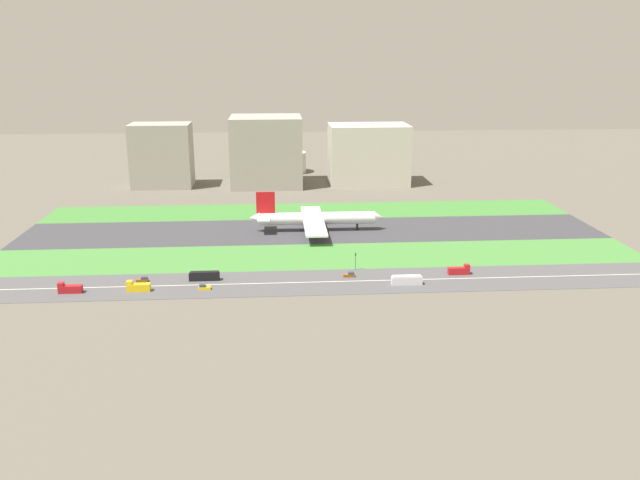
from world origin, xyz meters
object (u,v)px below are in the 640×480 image
car_0 (204,287)px  bus_1 (204,276)px  fuel_tank_west (289,162)px  office_tower (368,154)px  car_2 (143,280)px  traffic_light (356,260)px  bus_0 (407,280)px  truck_2 (138,287)px  car_1 (349,275)px  terminal_building (162,155)px  airliner (314,218)px  hangar_building (266,151)px  truck_0 (70,289)px  truck_1 (459,270)px

car_0 → bus_1: bearing=-85.2°
fuel_tank_west → office_tower: bearing=-41.5°
car_2 → fuel_tank_west: bearing=74.8°
traffic_light → fuel_tank_west: 220.04m
bus_0 → truck_2: bearing=0.0°
car_1 → truck_2: truck_2 is taller
truck_2 → office_tower: bearing=-120.3°
car_0 → fuel_tank_west: bearing=-99.0°
car_1 → terminal_building: terminal_building is taller
bus_0 → bus_1: (-76.54, 10.00, 0.00)m
truck_2 → bus_1: bearing=-156.7°
airliner → truck_2: bearing=-131.7°
airliner → car_2: size_ratio=14.77×
bus_1 → car_0: 10.08m
airliner → car_0: 90.46m
traffic_light → terminal_building: terminal_building is taller
truck_2 → hangar_building: (45.73, 192.00, 20.55)m
bus_1 → terminal_building: size_ratio=0.29×
office_tower → car_0: bearing=-114.7°
truck_0 → fuel_tank_west: 252.13m
truck_1 → fuel_tank_west: fuel_tank_west is taller
car_1 → car_2: bearing=180.0°
terminal_building → truck_1: bearing=-51.7°
bus_0 → traffic_light: traffic_light is taller
truck_2 → hangar_building: 198.44m
car_2 → car_1: bearing=0.0°
car_1 → hangar_building: (-33.44, 182.00, 21.30)m
bus_0 → traffic_light: size_ratio=1.61×
car_2 → traffic_light: traffic_light is taller
truck_2 → fuel_tank_west: fuel_tank_west is taller
bus_0 → terminal_building: terminal_building is taller
airliner → truck_2: size_ratio=7.74×
truck_1 → car_0: size_ratio=1.91×
airliner → bus_1: airliner is taller
car_0 → terminal_building: (-45.01, 192.00, 19.28)m
truck_1 → hangar_building: bearing=112.9°
bus_1 → office_tower: bearing=63.9°
car_2 → fuel_tank_west: fuel_tank_west is taller
truck_2 → bus_1: size_ratio=0.72×
car_2 → truck_1: size_ratio=0.52×
bus_1 → truck_0: bearing=-168.1°
car_1 → office_tower: size_ratio=0.09×
truck_0 → traffic_light: bearing=-170.4°
traffic_light → fuel_tank_west: bearing=95.5°
bus_1 → car_0: (0.84, -10.00, -0.90)m
car_2 → truck_1: truck_1 is taller
car_2 → bus_1: size_ratio=0.38×
car_0 → airliner: bearing=-120.3°
car_1 → car_2: size_ratio=1.00×
truck_2 → truck_1: 123.16m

